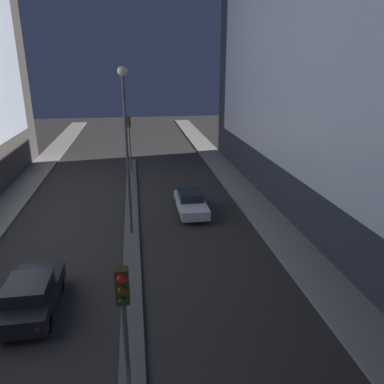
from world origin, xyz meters
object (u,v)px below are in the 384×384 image
traffic_light_near (124,318)px  street_lamp (126,127)px  traffic_light_mid (129,132)px  car_left_lane (31,295)px  car_right_lane (191,202)px

traffic_light_near → street_lamp: bearing=90.0°
traffic_light_mid → street_lamp: (0.00, -13.18, 2.53)m
car_left_lane → car_right_lane: car_left_lane is taller
traffic_light_mid → car_left_lane: traffic_light_mid is taller
traffic_light_near → car_right_lane: size_ratio=1.09×
traffic_light_near → traffic_light_mid: 25.75m
street_lamp → car_left_lane: size_ratio=2.17×
traffic_light_near → street_lamp: 12.82m
traffic_light_near → traffic_light_mid: (0.00, 25.75, 0.00)m
car_right_lane → car_left_lane: bearing=-129.5°
traffic_light_mid → car_right_lane: traffic_light_mid is taller
street_lamp → car_right_lane: bearing=35.9°
street_lamp → car_right_lane: 7.36m
street_lamp → traffic_light_near: bearing=-90.0°
traffic_light_mid → street_lamp: 13.42m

